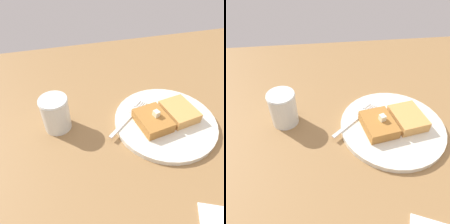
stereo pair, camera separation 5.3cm
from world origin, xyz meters
The scene contains 7 objects.
table_surface centered at (0.00, 0.00, 0.94)cm, with size 122.93×122.93×1.89cm, color olive.
plate centered at (4.98, 11.44, 2.63)cm, with size 25.96×25.96×1.29cm.
toast_slice_left centered at (1.08, 10.78, 4.51)cm, with size 7.15×9.05×2.66cm, color #A96E30.
toast_slice_middle centered at (8.88, 12.11, 4.51)cm, with size 7.15×9.05×2.66cm, color tan.
butter_pat_primary centered at (1.80, 10.93, 6.56)cm, with size 1.45×1.30×1.45cm, color #F1E9C2.
fork centered at (-3.26, 14.78, 3.36)cm, with size 13.23×11.33×0.36cm.
syrup_jar centered at (-21.81, 17.15, 5.92)cm, with size 6.94×6.94×9.00cm.
Camera 1 is at (-18.14, -23.43, 42.87)cm, focal length 35.00 mm.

